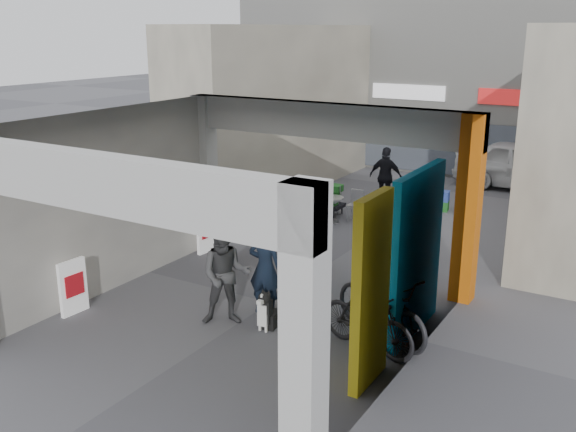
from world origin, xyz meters
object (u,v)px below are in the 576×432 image
Objects in this scene: man_with_dog at (265,268)px; man_back_turned at (226,275)px; bicycle_front at (382,306)px; white_van at (529,166)px; man_crates at (386,177)px; bicycle_rear at (367,319)px; border_collie at (267,313)px; man_elderly at (398,248)px; produce_stand at (321,202)px; cafe_set at (332,209)px.

man_with_dog is 0.78m from man_back_turned.
white_van reaches higher than bicycle_front.
man_crates is 0.96× the size of bicycle_rear.
man_with_dog reaches higher than bicycle_rear.
white_van is at bearing 73.01° from border_collie.
man_back_turned reaches higher than bicycle_rear.
man_with_dog is 2.19m from bicycle_rear.
man_crates is 5.11m from white_van.
border_collie is 0.44× the size of man_elderly.
man_elderly is 6.10m from man_crates.
man_elderly is at bearing -57.26° from produce_stand.
man_back_turned is 1.09× the size of man_elderly.
man_elderly reaches higher than cafe_set.
man_with_dog reaches higher than cafe_set.
man_crates is 0.81× the size of bicycle_front.
man_crates is (-1.37, 8.35, 0.56)m from border_collie.
man_with_dog is 1.01× the size of man_crates.
produce_stand is 0.75× the size of man_elderly.
bicycle_rear is at bearing -155.43° from bicycle_front.
white_van is (1.74, 12.41, 0.48)m from border_collie.
man_crates reaches higher than bicycle_front.
bicycle_front is at bearing -56.36° from man_elderly.
man_elderly is at bearing 23.59° from man_back_turned.
border_collie is 1.79m from bicycle_rear.
border_collie is at bearing 119.52° from man_with_dog.
bicycle_front reaches higher than border_collie.
border_collie is 12.54m from white_van.
man_with_dog is 0.82× the size of bicycle_front.
bicycle_rear is (2.14, -0.35, -0.32)m from man_with_dog.
produce_stand is 5.44m from man_elderly.
man_crates is 0.38× the size of white_van.
border_collie is at bearing -94.63° from man_elderly.
bicycle_front is (2.48, 0.90, -0.34)m from man_back_turned.
bicycle_front is at bearing -177.44° from white_van.
man_elderly is 2.19m from bicycle_front.
produce_stand is 0.69× the size of bicycle_rear.
produce_stand is at bearing -76.61° from man_with_dog.
produce_stand reaches higher than cafe_set.
border_collie is 0.16× the size of white_van.
bicycle_rear is at bearing -58.43° from cafe_set.
man_back_turned is 0.40× the size of white_van.
produce_stand is 7.85m from bicycle_rear.
cafe_set is 6.11m from man_with_dog.
bicycle_rear is at bearing 164.55° from man_with_dog.
man_crates is at bearing 42.73° from produce_stand.
man_crates is (-2.57, 5.54, 0.03)m from man_elderly.
man_crates reaches higher than white_van.
bicycle_front is at bearing 13.86° from bicycle_rear.
man_back_turned is 1.00× the size of bicycle_rear.
white_van is at bearing 105.23° from man_elderly.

